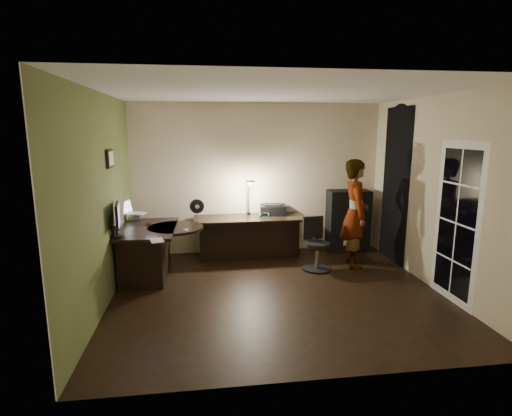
{
  "coord_description": "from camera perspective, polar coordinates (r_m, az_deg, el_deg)",
  "views": [
    {
      "loc": [
        -0.99,
        -5.15,
        2.23
      ],
      "look_at": [
        -0.15,
        1.05,
        1.0
      ],
      "focal_mm": 28.0,
      "sensor_mm": 36.0,
      "label": 1
    }
  ],
  "objects": [
    {
      "name": "desk_left",
      "position": [
        6.33,
        -15.09,
        -6.17
      ],
      "size": [
        0.86,
        1.37,
        0.78
      ],
      "primitive_type": "cube",
      "rotation": [
        0.0,
        0.0,
        -0.02
      ],
      "color": "black",
      "rests_on": "floor"
    },
    {
      "name": "green_wall_overlay",
      "position": [
        5.37,
        -21.07,
        0.94
      ],
      "size": [
        0.0,
        4.0,
        2.7
      ],
      "primitive_type": "cube",
      "color": "#53602F",
      "rests_on": "floor"
    },
    {
      "name": "headphones",
      "position": [
        7.04,
        1.23,
        -0.97
      ],
      "size": [
        0.21,
        0.14,
        0.09
      ],
      "primitive_type": "cube",
      "rotation": [
        0.0,
        0.0,
        -0.32
      ],
      "color": "#0B5693",
      "rests_on": "desk_right"
    },
    {
      "name": "desk_lamp",
      "position": [
        7.12,
        -1.05,
        1.73
      ],
      "size": [
        0.26,
        0.36,
        0.71
      ],
      "primitive_type": "cube",
      "rotation": [
        0.0,
        0.0,
        0.29
      ],
      "color": "black",
      "rests_on": "desk_right"
    },
    {
      "name": "wall_right",
      "position": [
        6.15,
        24.26,
        1.91
      ],
      "size": [
        0.01,
        4.0,
        2.7
      ],
      "primitive_type": "cube",
      "color": "beige",
      "rests_on": "floor"
    },
    {
      "name": "desk_right",
      "position": [
        7.07,
        -1.01,
        -4.18
      ],
      "size": [
        1.94,
        0.7,
        0.72
      ],
      "primitive_type": "cube",
      "rotation": [
        0.0,
        0.0,
        0.01
      ],
      "color": "black",
      "rests_on": "floor"
    },
    {
      "name": "phone",
      "position": [
        6.44,
        -15.13,
        -2.09
      ],
      "size": [
        0.08,
        0.13,
        0.01
      ],
      "primitive_type": "cube",
      "rotation": [
        0.0,
        0.0,
        -0.15
      ],
      "color": "black",
      "rests_on": "desk_left"
    },
    {
      "name": "speaker",
      "position": [
        5.7,
        -19.71,
        -3.24
      ],
      "size": [
        0.07,
        0.07,
        0.16
      ],
      "primitive_type": "cylinder",
      "rotation": [
        0.0,
        0.0,
        -0.15
      ],
      "color": "black",
      "rests_on": "desk_left"
    },
    {
      "name": "monitor",
      "position": [
        5.77,
        -19.31,
        -2.23
      ],
      "size": [
        0.18,
        0.5,
        0.33
      ],
      "primitive_type": "cube",
      "rotation": [
        0.0,
        0.0,
        0.16
      ],
      "color": "black",
      "rests_on": "desk_left"
    },
    {
      "name": "laptop_stand",
      "position": [
        6.79,
        -17.04,
        -1.14
      ],
      "size": [
        0.22,
        0.19,
        0.09
      ],
      "primitive_type": "cube",
      "rotation": [
        0.0,
        0.0,
        -0.02
      ],
      "color": "silver",
      "rests_on": "desk_left"
    },
    {
      "name": "wall_left",
      "position": [
        5.37,
        -21.23,
        0.93
      ],
      "size": [
        0.01,
        4.0,
        2.7
      ],
      "primitive_type": "cube",
      "color": "beige",
      "rests_on": "floor"
    },
    {
      "name": "printer",
      "position": [
        7.2,
        2.45,
        -0.22
      ],
      "size": [
        0.51,
        0.42,
        0.2
      ],
      "primitive_type": "cube",
      "rotation": [
        0.0,
        0.0,
        -0.14
      ],
      "color": "black",
      "rests_on": "desk_right"
    },
    {
      "name": "wall_back",
      "position": [
        7.27,
        0.16,
        4.18
      ],
      "size": [
        4.5,
        0.01,
        2.7
      ],
      "primitive_type": "cube",
      "color": "beige",
      "rests_on": "floor"
    },
    {
      "name": "arched_doorway",
      "position": [
        7.14,
        19.29,
        3.02
      ],
      "size": [
        0.01,
        0.9,
        2.6
      ],
      "primitive_type": "cube",
      "color": "black",
      "rests_on": "floor"
    },
    {
      "name": "cabinet",
      "position": [
        7.6,
        13.01,
        -1.78
      ],
      "size": [
        0.77,
        0.4,
        1.14
      ],
      "primitive_type": "cube",
      "rotation": [
        0.0,
        0.0,
        -0.02
      ],
      "color": "black",
      "rests_on": "floor"
    },
    {
      "name": "floor",
      "position": [
        5.7,
        2.98,
        -11.99
      ],
      "size": [
        4.5,
        4.0,
        0.01
      ],
      "primitive_type": "cube",
      "color": "black",
      "rests_on": "ground"
    },
    {
      "name": "person",
      "position": [
        6.69,
        13.96,
        -0.79
      ],
      "size": [
        0.49,
        0.68,
        1.77
      ],
      "primitive_type": "imported",
      "rotation": [
        0.0,
        0.0,
        1.45
      ],
      "color": "#D8A88C",
      "rests_on": "floor"
    },
    {
      "name": "wall_front",
      "position": [
        3.41,
        9.45,
        -4.01
      ],
      "size": [
        4.5,
        0.01,
        2.7
      ],
      "primitive_type": "cube",
      "color": "beige",
      "rests_on": "floor"
    },
    {
      "name": "ceiling",
      "position": [
        5.26,
        3.29,
        16.28
      ],
      "size": [
        4.5,
        4.0,
        0.01
      ],
      "primitive_type": "cube",
      "color": "silver",
      "rests_on": "floor"
    },
    {
      "name": "desk_fan",
      "position": [
        6.82,
        -8.43,
        -0.27
      ],
      "size": [
        0.26,
        0.17,
        0.37
      ],
      "primitive_type": "cube",
      "rotation": [
        0.0,
        0.0,
        0.17
      ],
      "color": "black",
      "rests_on": "desk_right"
    },
    {
      "name": "laptop",
      "position": [
        6.76,
        -16.78,
        0.11
      ],
      "size": [
        0.39,
        0.38,
        0.22
      ],
      "primitive_type": "cube",
      "rotation": [
        0.0,
        0.0,
        -0.32
      ],
      "color": "silver",
      "rests_on": "laptop_stand"
    },
    {
      "name": "french_door",
      "position": [
        5.74,
        26.73,
        -1.95
      ],
      "size": [
        0.02,
        0.92,
        2.1
      ],
      "primitive_type": "cube",
      "color": "white",
      "rests_on": "floor"
    },
    {
      "name": "pen",
      "position": [
        5.72,
        -10.42,
        -3.51
      ],
      "size": [
        0.06,
        0.12,
        0.01
      ],
      "primitive_type": "cube",
      "rotation": [
        0.0,
        0.0,
        0.43
      ],
      "color": "black",
      "rests_on": "desk_left"
    },
    {
      "name": "mouse",
      "position": [
        5.82,
        -10.0,
        -3.12
      ],
      "size": [
        0.08,
        0.11,
        0.04
      ],
      "primitive_type": "ellipsoid",
      "rotation": [
        0.0,
        0.0,
        -0.25
      ],
      "color": "silver",
      "rests_on": "desk_left"
    },
    {
      "name": "framed_picture",
      "position": [
        5.74,
        -20.21,
        6.65
      ],
      "size": [
        0.04,
        0.3,
        0.25
      ],
      "primitive_type": "cube",
      "color": "black",
      "rests_on": "wall_left"
    },
    {
      "name": "office_chair",
      "position": [
        6.5,
        8.76,
        -5.17
      ],
      "size": [
        0.53,
        0.53,
        0.84
      ],
      "primitive_type": "cube",
      "rotation": [
        0.0,
        0.0,
        0.15
      ],
      "color": "black",
      "rests_on": "floor"
    },
    {
      "name": "notepad",
      "position": [
        5.4,
        -13.96,
        -4.53
      ],
      "size": [
        0.22,
        0.26,
        0.01
      ],
      "primitive_type": "cube",
      "rotation": [
        0.0,
        0.0,
        0.25
      ],
      "color": "silver",
      "rests_on": "desk_left"
    }
  ]
}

